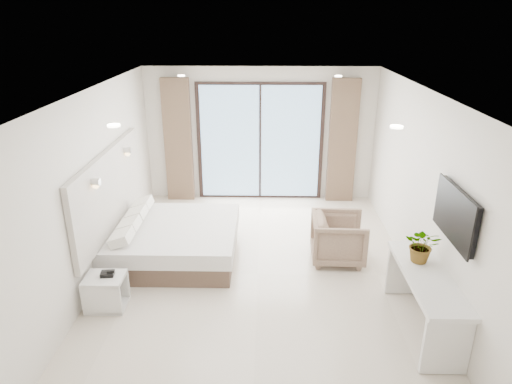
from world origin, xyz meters
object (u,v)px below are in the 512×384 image
Objects in this scene: nightstand at (106,292)px; console_desk at (426,289)px; bed at (174,241)px; armchair at (339,236)px.

console_desk is (4.02, -0.36, 0.34)m from nightstand.
bed is at bearing 64.44° from nightstand.
armchair reaches higher than nightstand.
armchair is (-0.78, 1.68, -0.16)m from console_desk.
nightstand is 0.62× the size of armchair.
bed is 2.60m from armchair.
nightstand is 3.50m from armchair.
nightstand is 4.05m from console_desk.
bed is 1.15× the size of console_desk.
armchair is (3.23, 1.32, 0.18)m from nightstand.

